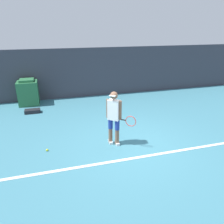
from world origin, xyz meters
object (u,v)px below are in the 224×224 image
(tennis_player, at_px, (114,116))
(covered_chair, at_px, (28,92))
(tennis_ball, at_px, (47,150))
(equipment_bag, at_px, (33,111))

(tennis_player, xyz_separation_m, covered_chair, (-2.75, 4.61, -0.37))
(tennis_player, relative_size, covered_chair, 1.42)
(tennis_player, relative_size, tennis_ball, 24.68)
(tennis_player, bearing_deg, tennis_ball, -144.01)
(equipment_bag, bearing_deg, tennis_player, -53.08)
(tennis_ball, distance_m, covered_chair, 4.58)
(tennis_player, xyz_separation_m, equipment_bag, (-2.57, 3.42, -0.86))
(tennis_player, height_order, covered_chair, tennis_player)
(covered_chair, bearing_deg, tennis_player, -59.18)
(tennis_player, distance_m, tennis_ball, 2.20)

